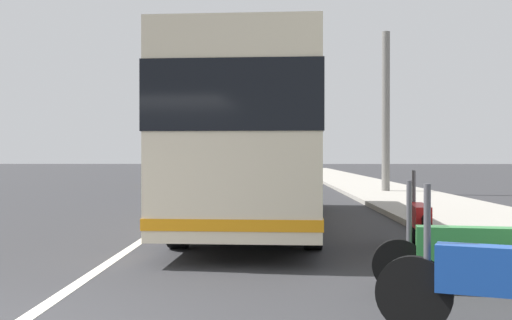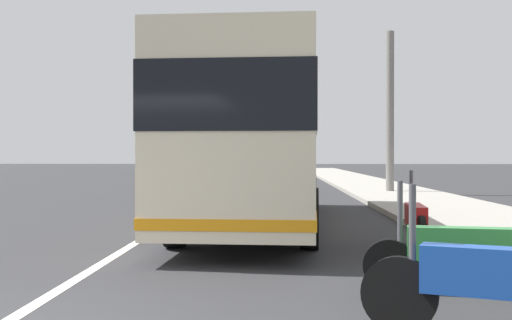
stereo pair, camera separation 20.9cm
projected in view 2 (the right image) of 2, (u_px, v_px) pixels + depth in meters
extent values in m
cube|color=#9E998E|center=(466.00, 216.00, 15.00)|extent=(110.00, 3.60, 0.14)
cube|color=silver|center=(177.00, 217.00, 15.25)|extent=(110.00, 0.16, 0.01)
cube|color=beige|center=(260.00, 140.00, 13.73)|extent=(11.30, 3.04, 3.05)
cube|color=black|center=(260.00, 119.00, 13.73)|extent=(11.34, 3.08, 0.96)
cube|color=orange|center=(260.00, 197.00, 13.74)|extent=(11.33, 3.07, 0.16)
cylinder|color=black|center=(232.00, 192.00, 17.40)|extent=(1.02, 0.36, 1.00)
cylinder|color=black|center=(311.00, 192.00, 17.20)|extent=(1.02, 0.36, 1.00)
cylinder|color=black|center=(176.00, 217.00, 10.28)|extent=(1.02, 0.36, 1.00)
cylinder|color=black|center=(309.00, 218.00, 10.08)|extent=(1.02, 0.36, 1.00)
cylinder|color=black|center=(399.00, 295.00, 5.31)|extent=(0.32, 0.64, 0.66)
cube|color=#1947A5|center=(492.00, 272.00, 5.02)|extent=(0.63, 1.12, 0.40)
cylinder|color=#4C4C51|center=(412.00, 225.00, 5.27)|extent=(0.06, 0.06, 0.70)
cylinder|color=black|center=(389.00, 266.00, 6.91)|extent=(0.18, 0.59, 0.59)
cube|color=#338C3F|center=(461.00, 245.00, 6.76)|extent=(0.43, 1.18, 0.39)
cylinder|color=#4C4C51|center=(400.00, 212.00, 6.89)|extent=(0.06, 0.06, 0.70)
cylinder|color=black|center=(410.00, 226.00, 10.56)|extent=(0.65, 0.14, 0.64)
cylinder|color=black|center=(422.00, 237.00, 9.10)|extent=(0.65, 0.14, 0.64)
cube|color=red|center=(416.00, 216.00, 9.83)|extent=(1.13, 0.35, 0.34)
cylinder|color=#4C4C51|center=(411.00, 191.00, 10.45)|extent=(0.06, 0.06, 0.70)
cube|color=gray|center=(259.00, 177.00, 26.82)|extent=(4.68, 1.93, 0.81)
cube|color=black|center=(259.00, 162.00, 26.57)|extent=(2.42, 1.74, 0.50)
cylinder|color=black|center=(241.00, 182.00, 28.36)|extent=(0.64, 0.23, 0.64)
cylinder|color=black|center=(278.00, 182.00, 28.34)|extent=(0.64, 0.23, 0.64)
cylinder|color=black|center=(238.00, 185.00, 25.30)|extent=(0.64, 0.23, 0.64)
cylinder|color=black|center=(279.00, 185.00, 25.28)|extent=(0.64, 0.23, 0.64)
cube|color=gold|center=(189.00, 175.00, 31.55)|extent=(4.32, 2.00, 0.75)
cube|color=black|center=(189.00, 162.00, 31.60)|extent=(2.07, 1.74, 0.52)
cylinder|color=black|center=(200.00, 180.00, 30.09)|extent=(0.65, 0.25, 0.64)
cylinder|color=black|center=(167.00, 180.00, 30.23)|extent=(0.65, 0.25, 0.64)
cylinder|color=black|center=(209.00, 178.00, 32.87)|extent=(0.65, 0.25, 0.64)
cylinder|color=black|center=(179.00, 178.00, 33.01)|extent=(0.65, 0.25, 0.64)
cube|color=gold|center=(268.00, 168.00, 49.62)|extent=(4.73, 2.17, 0.77)
cube|color=black|center=(268.00, 159.00, 49.49)|extent=(2.29, 1.86, 0.55)
cylinder|color=black|center=(257.00, 170.00, 51.12)|extent=(0.65, 0.26, 0.64)
cylinder|color=black|center=(277.00, 170.00, 51.17)|extent=(0.65, 0.26, 0.64)
cylinder|color=black|center=(258.00, 171.00, 48.08)|extent=(0.65, 0.26, 0.64)
cylinder|color=black|center=(280.00, 171.00, 48.13)|extent=(0.65, 0.26, 0.64)
cube|color=gold|center=(203.00, 169.00, 43.99)|extent=(4.66, 1.98, 0.76)
cube|color=black|center=(204.00, 161.00, 44.25)|extent=(2.51, 1.73, 0.48)
cylinder|color=black|center=(211.00, 173.00, 42.42)|extent=(0.65, 0.25, 0.64)
cylinder|color=black|center=(188.00, 173.00, 42.55)|extent=(0.65, 0.25, 0.64)
cylinder|color=black|center=(217.00, 172.00, 45.43)|extent=(0.65, 0.25, 0.64)
cylinder|color=black|center=(196.00, 172.00, 45.56)|extent=(0.65, 0.25, 0.64)
cylinder|color=slate|center=(390.00, 113.00, 24.36)|extent=(0.31, 0.31, 6.40)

